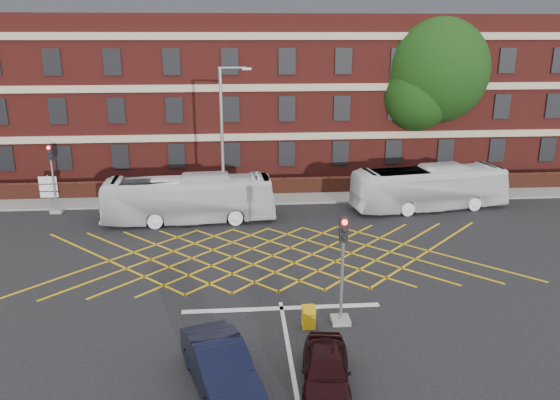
{
  "coord_description": "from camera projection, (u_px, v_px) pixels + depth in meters",
  "views": [
    {
      "loc": [
        -1.66,
        -23.21,
        10.58
      ],
      "look_at": [
        0.34,
        1.5,
        3.06
      ],
      "focal_mm": 35.0,
      "sensor_mm": 36.0,
      "label": 1
    }
  ],
  "objects": [
    {
      "name": "car_maroon",
      "position": [
        326.0,
        369.0,
        16.93
      ],
      "size": [
        1.99,
        3.88,
        1.26
      ],
      "primitive_type": "imported",
      "rotation": [
        0.0,
        0.0,
        -0.14
      ],
      "color": "black",
      "rests_on": "ground"
    },
    {
      "name": "traffic_light_far",
      "position": [
        54.0,
        185.0,
        33.39
      ],
      "size": [
        0.7,
        0.7,
        4.27
      ],
      "color": "slate",
      "rests_on": "ground"
    },
    {
      "name": "direction_signs",
      "position": [
        49.0,
        188.0,
        34.16
      ],
      "size": [
        1.1,
        0.16,
        2.2
      ],
      "color": "gray",
      "rests_on": "ground"
    },
    {
      "name": "street_lamp",
      "position": [
        224.0,
        168.0,
        32.2
      ],
      "size": [
        2.25,
        1.0,
        8.86
      ],
      "color": "slate",
      "rests_on": "ground"
    },
    {
      "name": "car_navy",
      "position": [
        221.0,
        367.0,
        16.84
      ],
      "size": [
        2.89,
        4.83,
        1.5
      ],
      "primitive_type": "imported",
      "rotation": [
        0.0,
        0.0,
        0.31
      ],
      "color": "black",
      "rests_on": "ground"
    },
    {
      "name": "stop_line",
      "position": [
        282.0,
        308.0,
        22.0
      ],
      "size": [
        8.0,
        0.3,
        0.02
      ],
      "primitive_type": "cube",
      "color": "silver",
      "rests_on": "ground"
    },
    {
      "name": "boundary_wall",
      "position": [
        262.0,
        187.0,
        37.58
      ],
      "size": [
        56.0,
        0.5,
        1.1
      ],
      "primitive_type": "cube",
      "color": "#512115",
      "rests_on": "ground"
    },
    {
      "name": "ground",
      "position": [
        275.0,
        272.0,
        25.34
      ],
      "size": [
        120.0,
        120.0,
        0.0
      ],
      "primitive_type": "plane",
      "color": "black",
      "rests_on": "ground"
    },
    {
      "name": "bus_right",
      "position": [
        429.0,
        188.0,
        34.21
      ],
      "size": [
        10.15,
        3.77,
        2.76
      ],
      "primitive_type": "imported",
      "rotation": [
        0.0,
        0.0,
        1.72
      ],
      "color": "silver",
      "rests_on": "ground"
    },
    {
      "name": "bus_left",
      "position": [
        189.0,
        199.0,
        31.87
      ],
      "size": [
        10.08,
        2.79,
        2.78
      ],
      "primitive_type": "imported",
      "rotation": [
        0.0,
        0.0,
        1.62
      ],
      "color": "silver",
      "rests_on": "ground"
    },
    {
      "name": "deciduous_tree",
      "position": [
        433.0,
        78.0,
        40.64
      ],
      "size": [
        8.1,
        8.0,
        12.09
      ],
      "color": "black",
      "rests_on": "ground"
    },
    {
      "name": "utility_cabinet",
      "position": [
        309.0,
        317.0,
        20.47
      ],
      "size": [
        0.48,
        0.43,
        0.86
      ],
      "primitive_type": "cube",
      "color": "#C3940B",
      "rests_on": "ground"
    },
    {
      "name": "box_junction_hatching",
      "position": [
        272.0,
        256.0,
        27.24
      ],
      "size": [
        8.22,
        8.22,
        0.02
      ],
      "primitive_type": "cube",
      "rotation": [
        0.0,
        0.0,
        0.79
      ],
      "color": "#CC990C",
      "rests_on": "ground"
    },
    {
      "name": "victorian_building",
      "position": [
        258.0,
        70.0,
        44.06
      ],
      "size": [
        51.0,
        12.17,
        20.4
      ],
      "color": "#5C1B17",
      "rests_on": "ground"
    },
    {
      "name": "traffic_light_near",
      "position": [
        342.0,
        281.0,
        20.42
      ],
      "size": [
        0.7,
        0.7,
        4.27
      ],
      "color": "slate",
      "rests_on": "ground"
    },
    {
      "name": "far_pavement",
      "position": [
        262.0,
        198.0,
        36.77
      ],
      "size": [
        60.0,
        3.0,
        0.12
      ],
      "primitive_type": "cube",
      "color": "slate",
      "rests_on": "ground"
    }
  ]
}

